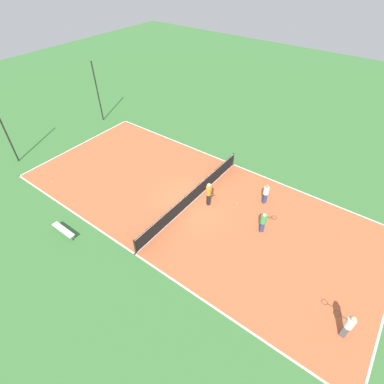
# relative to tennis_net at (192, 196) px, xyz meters

# --- Properties ---
(ground_plane) EXTENTS (80.00, 80.00, 0.00)m
(ground_plane) POSITION_rel_tennis_net_xyz_m (0.00, 0.00, -0.58)
(ground_plane) COLOR #3D7538
(court_surface) EXTENTS (10.91, 24.19, 0.02)m
(court_surface) POSITION_rel_tennis_net_xyz_m (0.00, 0.00, -0.57)
(court_surface) COLOR #C66038
(court_surface) RESTS_ON ground_plane
(tennis_net) EXTENTS (10.71, 0.10, 1.09)m
(tennis_net) POSITION_rel_tennis_net_xyz_m (0.00, 0.00, 0.00)
(tennis_net) COLOR black
(tennis_net) RESTS_ON court_surface
(bench) EXTENTS (0.36, 1.79, 0.45)m
(bench) POSITION_rel_tennis_net_xyz_m (-6.87, 4.42, -0.19)
(bench) COLOR silver
(bench) RESTS_ON ground_plane
(player_far_green) EXTENTS (0.85, 0.93, 1.49)m
(player_far_green) POSITION_rel_tennis_net_xyz_m (0.42, -4.93, 0.29)
(player_far_green) COLOR navy
(player_far_green) RESTS_ON court_surface
(player_far_white) EXTENTS (0.36, 0.94, 1.65)m
(player_far_white) POSITION_rel_tennis_net_xyz_m (-3.07, -10.67, 0.39)
(player_far_white) COLOR #4C4C51
(player_far_white) RESTS_ON court_surface
(player_near_white) EXTENTS (0.51, 0.51, 1.55)m
(player_near_white) POSITION_rel_tennis_net_xyz_m (2.84, -3.91, 0.32)
(player_near_white) COLOR navy
(player_near_white) RESTS_ON court_surface
(player_center_orange) EXTENTS (0.82, 0.95, 1.75)m
(player_center_orange) POSITION_rel_tennis_net_xyz_m (0.47, -1.01, 0.46)
(player_center_orange) COLOR black
(player_center_orange) RESTS_ON court_surface
(tennis_ball_left_sideline) EXTENTS (0.07, 0.07, 0.07)m
(tennis_ball_left_sideline) POSITION_rel_tennis_net_xyz_m (-4.39, 9.49, -0.52)
(tennis_ball_left_sideline) COLOR #CCE033
(tennis_ball_left_sideline) RESTS_ON court_surface
(tennis_ball_far_baseline) EXTENTS (0.07, 0.07, 0.07)m
(tennis_ball_far_baseline) POSITION_rel_tennis_net_xyz_m (4.57, 8.06, -0.52)
(tennis_ball_far_baseline) COLOR #CCE033
(tennis_ball_far_baseline) RESTS_ON court_surface
(tennis_ball_midcourt) EXTENTS (0.07, 0.07, 0.07)m
(tennis_ball_midcourt) POSITION_rel_tennis_net_xyz_m (1.65, -2.52, -0.52)
(tennis_ball_midcourt) COLOR #CCE033
(tennis_ball_midcourt) RESTS_ON court_surface
(fence_post_back_left) EXTENTS (0.12, 0.12, 5.49)m
(fence_post_back_left) POSITION_rel_tennis_net_xyz_m (-4.35, 14.01, 2.17)
(fence_post_back_left) COLOR black
(fence_post_back_left) RESTS_ON ground_plane
(fence_post_back_right) EXTENTS (0.12, 0.12, 5.49)m
(fence_post_back_right) POSITION_rel_tennis_net_xyz_m (4.35, 14.01, 2.17)
(fence_post_back_right) COLOR black
(fence_post_back_right) RESTS_ON ground_plane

